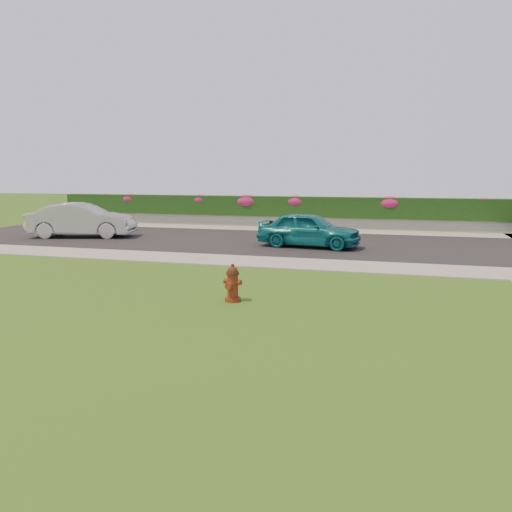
% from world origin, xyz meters
% --- Properties ---
extents(ground, '(120.00, 120.00, 0.00)m').
position_xyz_m(ground, '(0.00, 0.00, 0.00)').
color(ground, black).
rests_on(ground, ground).
extents(street_far, '(26.00, 8.00, 0.04)m').
position_xyz_m(street_far, '(-5.00, 14.00, 0.02)').
color(street_far, black).
rests_on(street_far, ground).
extents(sidewalk_far, '(24.00, 2.00, 0.04)m').
position_xyz_m(sidewalk_far, '(-6.00, 9.00, 0.02)').
color(sidewalk_far, gray).
rests_on(sidewalk_far, ground).
extents(sidewalk_beyond, '(34.00, 2.00, 0.04)m').
position_xyz_m(sidewalk_beyond, '(-1.00, 19.00, 0.02)').
color(sidewalk_beyond, gray).
rests_on(sidewalk_beyond, ground).
extents(retaining_wall, '(34.00, 0.40, 0.60)m').
position_xyz_m(retaining_wall, '(-1.00, 20.50, 0.30)').
color(retaining_wall, gray).
rests_on(retaining_wall, ground).
extents(hedge, '(32.00, 0.90, 1.10)m').
position_xyz_m(hedge, '(-1.00, 20.60, 1.15)').
color(hedge, black).
rests_on(hedge, retaining_wall).
extents(fire_hydrant, '(0.45, 0.43, 0.87)m').
position_xyz_m(fire_hydrant, '(-0.67, 3.83, 0.41)').
color(fire_hydrant, '#53230D').
rests_on(fire_hydrant, ground).
extents(sedan_teal, '(4.24, 2.11, 1.39)m').
position_xyz_m(sedan_teal, '(-0.43, 12.78, 0.73)').
color(sedan_teal, '#0E626B').
rests_on(sedan_teal, street_far).
extents(sedan_silver, '(5.03, 2.88, 1.57)m').
position_xyz_m(sedan_silver, '(-11.09, 13.13, 0.82)').
color(sedan_silver, '#A4A7AC').
rests_on(sedan_silver, street_far).
extents(flower_clump_a, '(1.24, 0.80, 0.62)m').
position_xyz_m(flower_clump_a, '(-12.80, 20.50, 1.45)').
color(flower_clump_a, '#C22162').
rests_on(flower_clump_a, hedge).
extents(flower_clump_b, '(1.20, 0.77, 0.60)m').
position_xyz_m(flower_clump_b, '(-8.19, 20.50, 1.46)').
color(flower_clump_b, '#C22162').
rests_on(flower_clump_b, hedge).
extents(flower_clump_c, '(1.48, 0.95, 0.74)m').
position_xyz_m(flower_clump_c, '(-5.33, 20.50, 1.41)').
color(flower_clump_c, '#C22162').
rests_on(flower_clump_c, hedge).
extents(flower_clump_d, '(1.33, 0.86, 0.67)m').
position_xyz_m(flower_clump_d, '(-2.51, 20.50, 1.44)').
color(flower_clump_d, '#C22162').
rests_on(flower_clump_d, hedge).
extents(flower_clump_e, '(1.41, 0.91, 0.71)m').
position_xyz_m(flower_clump_e, '(2.53, 20.50, 1.42)').
color(flower_clump_e, '#C22162').
rests_on(flower_clump_e, hedge).
extents(flower_clump_f, '(1.04, 0.67, 0.52)m').
position_xyz_m(flower_clump_f, '(7.13, 20.50, 1.49)').
color(flower_clump_f, '#C22162').
rests_on(flower_clump_f, hedge).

